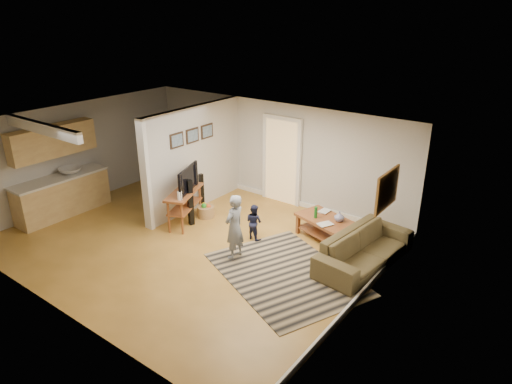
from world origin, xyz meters
TOP-DOWN VIEW (x-y plane):
  - ground at (0.00, 0.00)m, footprint 7.50×7.50m
  - room_shell at (-1.07, 0.43)m, footprint 7.54×6.02m
  - area_rug at (2.29, 0.12)m, footprint 3.43×3.03m
  - sofa at (3.30, 1.31)m, footprint 1.16×2.37m
  - coffee_table at (2.22, 1.79)m, footprint 1.40×1.06m
  - tv_console at (-0.73, 0.57)m, footprint 0.90×1.33m
  - speaker_left at (-0.59, 0.59)m, footprint 0.14×0.14m
  - speaker_right at (-1.00, 1.40)m, footprint 0.11×0.11m
  - toy_basket at (-0.60, 1.09)m, footprint 0.40×0.40m
  - child at (1.14, 0.04)m, footprint 0.33×0.49m
  - toddler at (0.97, 0.90)m, footprint 0.41×0.34m

SIDE VIEW (x-z plane):
  - ground at x=0.00m, z-range 0.00..0.00m
  - sofa at x=3.30m, z-range -0.33..0.33m
  - child at x=1.14m, z-range -0.67..0.67m
  - toddler at x=0.97m, z-range -0.39..0.39m
  - area_rug at x=2.29m, z-range 0.00..0.01m
  - toy_basket at x=-0.60m, z-range -0.03..0.33m
  - coffee_table at x=2.22m, z-range 0.01..0.74m
  - speaker_right at x=-1.00m, z-range 0.00..0.90m
  - speaker_left at x=-0.59m, z-range 0.00..1.08m
  - tv_console at x=-0.73m, z-range 0.18..1.25m
  - room_shell at x=-1.07m, z-range 0.20..2.72m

